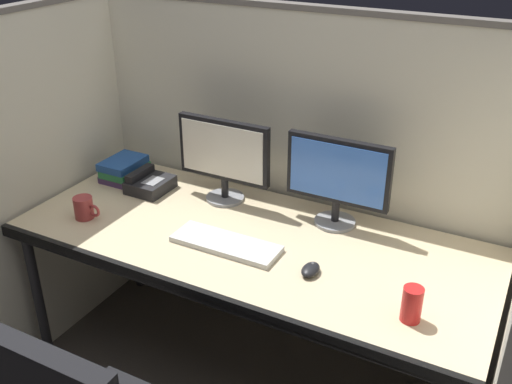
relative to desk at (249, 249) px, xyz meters
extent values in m
cube|color=beige|center=(0.00, 0.46, 0.08)|extent=(2.20, 0.05, 1.55)
cube|color=#605B56|center=(0.00, 0.46, 0.87)|extent=(2.21, 0.06, 0.02)
cube|color=beige|center=(-0.99, -0.09, 0.08)|extent=(0.05, 1.40, 1.55)
cube|color=#605B56|center=(-0.99, -0.09, 0.87)|extent=(0.06, 1.41, 0.02)
cube|color=beige|center=(0.00, 0.01, 0.03)|extent=(1.90, 0.80, 0.04)
cube|color=black|center=(0.00, -0.38, 0.03)|extent=(1.90, 0.02, 0.05)
cylinder|color=black|center=(-0.89, -0.33, -0.34)|extent=(0.04, 0.04, 0.70)
cylinder|color=black|center=(-0.89, 0.35, -0.34)|extent=(0.04, 0.04, 0.70)
cylinder|color=black|center=(0.89, 0.35, -0.34)|extent=(0.04, 0.04, 0.70)
cylinder|color=gray|center=(-0.26, 0.25, 0.06)|extent=(0.17, 0.17, 0.01)
cylinder|color=black|center=(-0.26, 0.25, 0.11)|extent=(0.03, 0.03, 0.09)
cube|color=black|center=(-0.26, 0.25, 0.29)|extent=(0.43, 0.03, 0.27)
cube|color=silver|center=(-0.26, 0.23, 0.29)|extent=(0.39, 0.01, 0.23)
cylinder|color=gray|center=(0.26, 0.28, 0.06)|extent=(0.17, 0.17, 0.01)
cylinder|color=black|center=(0.26, 0.28, 0.11)|extent=(0.03, 0.03, 0.09)
cube|color=black|center=(0.26, 0.28, 0.29)|extent=(0.43, 0.03, 0.27)
cube|color=#3F72D8|center=(0.26, 0.26, 0.29)|extent=(0.39, 0.01, 0.23)
cube|color=silver|center=(-0.05, -0.09, 0.06)|extent=(0.43, 0.15, 0.02)
ellipsoid|color=black|center=(0.31, -0.11, 0.07)|extent=(0.06, 0.10, 0.03)
cylinder|color=#59595B|center=(0.31, -0.09, 0.08)|extent=(0.01, 0.01, 0.01)
cube|color=#4C3366|center=(-0.79, 0.21, 0.07)|extent=(0.15, 0.21, 0.03)
cube|color=#26723F|center=(-0.78, 0.21, 0.10)|extent=(0.15, 0.21, 0.04)
cube|color=#1E478C|center=(-0.79, 0.20, 0.13)|extent=(0.15, 0.21, 0.03)
cylinder|color=red|center=(0.69, -0.19, 0.11)|extent=(0.07, 0.07, 0.12)
cube|color=black|center=(-0.60, 0.17, 0.08)|extent=(0.17, 0.19, 0.06)
cube|color=black|center=(-0.66, 0.17, 0.12)|extent=(0.04, 0.17, 0.03)
cube|color=gray|center=(-0.58, 0.16, 0.11)|extent=(0.07, 0.09, 0.00)
cylinder|color=#993333|center=(-0.69, -0.17, 0.10)|extent=(0.08, 0.08, 0.09)
torus|color=#993333|center=(-0.63, -0.17, 0.10)|extent=(0.06, 0.01, 0.06)
camera|label=1|loc=(0.95, -1.74, 1.26)|focal=41.11mm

